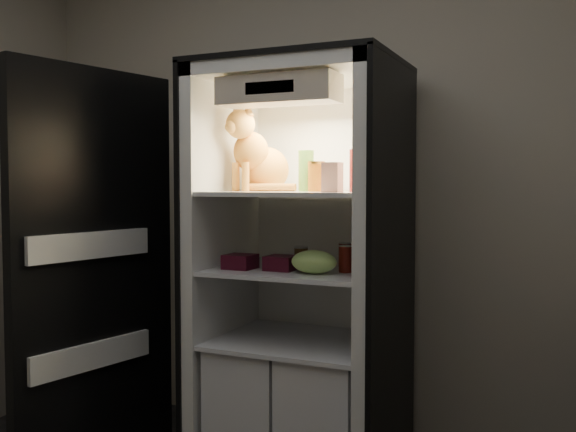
% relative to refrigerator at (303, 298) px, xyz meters
% --- Properties ---
extents(room_shell, '(3.60, 3.60, 3.60)m').
position_rel_refrigerator_xyz_m(room_shell, '(0.00, -1.38, 0.83)').
color(room_shell, white).
rests_on(room_shell, floor).
extents(refrigerator, '(0.90, 0.72, 1.88)m').
position_rel_refrigerator_xyz_m(refrigerator, '(0.00, 0.00, 0.00)').
color(refrigerator, white).
rests_on(refrigerator, floor).
extents(fridge_door, '(0.23, 0.86, 1.85)m').
position_rel_refrigerator_xyz_m(fridge_door, '(-0.85, -0.44, 0.12)').
color(fridge_door, black).
rests_on(fridge_door, floor).
extents(tabby_cat, '(0.34, 0.41, 0.41)m').
position_rel_refrigerator_xyz_m(tabby_cat, '(-0.23, -0.01, 0.65)').
color(tabby_cat, orange).
rests_on(tabby_cat, refrigerator).
extents(parmesan_shaker, '(0.07, 0.07, 0.19)m').
position_rel_refrigerator_xyz_m(parmesan_shaker, '(0.02, -0.01, 0.59)').
color(parmesan_shaker, green).
rests_on(parmesan_shaker, refrigerator).
extents(mayo_tub, '(0.10, 0.10, 0.13)m').
position_rel_refrigerator_xyz_m(mayo_tub, '(0.06, 0.08, 0.57)').
color(mayo_tub, white).
rests_on(mayo_tub, refrigerator).
extents(salsa_jar, '(0.08, 0.08, 0.14)m').
position_rel_refrigerator_xyz_m(salsa_jar, '(0.09, -0.06, 0.57)').
color(salsa_jar, maroon).
rests_on(salsa_jar, refrigerator).
extents(pepper_jar, '(0.12, 0.12, 0.20)m').
position_rel_refrigerator_xyz_m(pepper_jar, '(0.29, -0.02, 0.60)').
color(pepper_jar, maroon).
rests_on(pepper_jar, refrigerator).
extents(cream_carton, '(0.07, 0.07, 0.12)m').
position_rel_refrigerator_xyz_m(cream_carton, '(0.22, -0.21, 0.56)').
color(cream_carton, white).
rests_on(cream_carton, refrigerator).
extents(soda_can_a, '(0.06, 0.06, 0.11)m').
position_rel_refrigerator_xyz_m(soda_can_a, '(0.18, 0.08, 0.20)').
color(soda_can_a, black).
rests_on(soda_can_a, refrigerator).
extents(soda_can_b, '(0.07, 0.07, 0.13)m').
position_rel_refrigerator_xyz_m(soda_can_b, '(0.30, -0.08, 0.21)').
color(soda_can_b, black).
rests_on(soda_can_b, refrigerator).
extents(soda_can_c, '(0.06, 0.06, 0.12)m').
position_rel_refrigerator_xyz_m(soda_can_c, '(0.25, -0.11, 0.21)').
color(soda_can_c, black).
rests_on(soda_can_c, refrigerator).
extents(condiment_jar, '(0.07, 0.07, 0.09)m').
position_rel_refrigerator_xyz_m(condiment_jar, '(-0.03, 0.03, 0.19)').
color(condiment_jar, brown).
rests_on(condiment_jar, refrigerator).
extents(grape_bag, '(0.20, 0.15, 0.10)m').
position_rel_refrigerator_xyz_m(grape_bag, '(0.14, -0.20, 0.20)').
color(grape_bag, '#78AD51').
rests_on(grape_bag, refrigerator).
extents(berry_box_left, '(0.13, 0.13, 0.06)m').
position_rel_refrigerator_xyz_m(berry_box_left, '(-0.23, -0.20, 0.18)').
color(berry_box_left, '#480C1C').
rests_on(berry_box_left, refrigerator).
extents(berry_box_right, '(0.13, 0.13, 0.06)m').
position_rel_refrigerator_xyz_m(berry_box_right, '(-0.04, -0.16, 0.18)').
color(berry_box_right, '#480C1C').
rests_on(berry_box_right, refrigerator).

